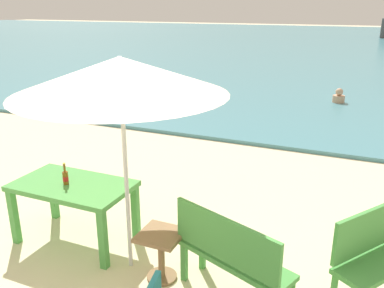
# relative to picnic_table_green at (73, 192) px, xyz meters

# --- Properties ---
(sea_water) EXTENTS (120.00, 50.00, 0.08)m
(sea_water) POSITION_rel_picnic_table_green_xyz_m (1.08, 29.31, -0.61)
(sea_water) COLOR teal
(sea_water) RESTS_ON ground_plane
(picnic_table_green) EXTENTS (1.40, 0.80, 0.76)m
(picnic_table_green) POSITION_rel_picnic_table_green_xyz_m (0.00, 0.00, 0.00)
(picnic_table_green) COLOR #4C9E47
(picnic_table_green) RESTS_ON ground_plane
(beer_bottle_amber) EXTENTS (0.07, 0.07, 0.26)m
(beer_bottle_amber) POSITION_rel_picnic_table_green_xyz_m (-0.05, -0.04, 0.20)
(beer_bottle_amber) COLOR brown
(beer_bottle_amber) RESTS_ON picnic_table_green
(patio_umbrella) EXTENTS (2.10, 2.10, 2.30)m
(patio_umbrella) POSITION_rel_picnic_table_green_xyz_m (0.88, -0.19, 1.47)
(patio_umbrella) COLOR silver
(patio_umbrella) RESTS_ON ground_plane
(side_table_wood) EXTENTS (0.44, 0.44, 0.54)m
(side_table_wood) POSITION_rel_picnic_table_green_xyz_m (1.30, -0.25, -0.30)
(side_table_wood) COLOR olive
(side_table_wood) RESTS_ON ground_plane
(bench_green_left) EXTENTS (0.97, 1.19, 0.95)m
(bench_green_left) POSITION_rel_picnic_table_green_xyz_m (3.37, 0.35, -0.11)
(bench_green_left) COLOR #4C9E47
(bench_green_left) RESTS_ON ground_plane
(bench_green_right) EXTENTS (1.25, 0.77, 0.95)m
(bench_green_right) POSITION_rel_picnic_table_green_xyz_m (2.07, -0.31, -0.11)
(bench_green_right) COLOR #4C9E47
(bench_green_right) RESTS_ON ground_plane
(swimmer_person) EXTENTS (0.34, 0.34, 0.41)m
(swimmer_person) POSITION_rel_picnic_table_green_xyz_m (2.33, 8.81, -0.41)
(swimmer_person) COLOR tan
(swimmer_person) RESTS_ON sea_water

